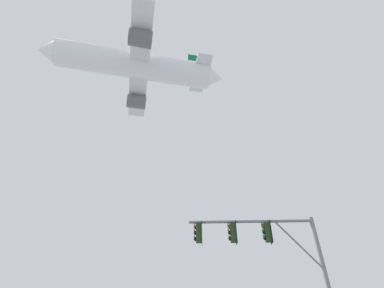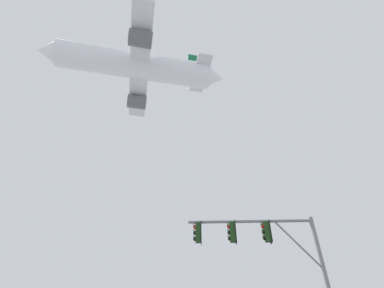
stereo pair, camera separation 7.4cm
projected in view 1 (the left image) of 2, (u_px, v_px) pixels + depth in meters
name	position (u px, v px, depth m)	size (l,w,h in m)	color
signal_pole_near	(268.00, 250.00, 12.76)	(6.00, 0.54, 6.63)	slate
airplane	(135.00, 66.00, 46.74)	(30.60, 23.64, 8.36)	white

